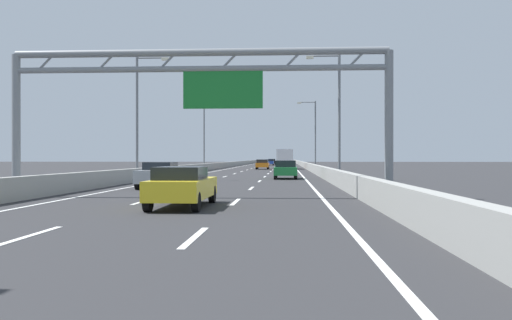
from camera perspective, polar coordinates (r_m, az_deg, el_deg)
The scene contains 52 objects.
ground_plane at distance 98.67m, azimuth 1.14°, elevation -0.75°, with size 260.00×260.00×0.00m, color #2D2D30.
lane_dash_left_1 at distance 12.52m, azimuth -23.26°, elevation -7.54°, with size 0.16×3.00×0.01m, color white.
lane_dash_left_2 at distance 20.91m, azimuth -12.12°, elevation -4.40°, with size 0.16×3.00×0.01m, color white.
lane_dash_left_3 at distance 29.66m, azimuth -7.48°, elevation -3.03°, with size 0.16×3.00×0.01m, color white.
lane_dash_left_4 at distance 38.53m, azimuth -4.97°, elevation -2.28°, with size 0.16×3.00×0.01m, color white.
lane_dash_left_5 at distance 47.44m, azimuth -3.40°, elevation -1.81°, with size 0.16×3.00×0.01m, color white.
lane_dash_left_6 at distance 56.39m, azimuth -2.33°, elevation -1.48°, with size 0.16×3.00×0.01m, color white.
lane_dash_left_7 at distance 65.35m, azimuth -1.55°, elevation -1.25°, with size 0.16×3.00×0.01m, color white.
lane_dash_left_8 at distance 74.32m, azimuth -0.96°, elevation -1.07°, with size 0.16×3.00×0.01m, color white.
lane_dash_left_9 at distance 83.29m, azimuth -0.50°, elevation -0.93°, with size 0.16×3.00×0.01m, color white.
lane_dash_left_10 at distance 92.27m, azimuth -0.13°, elevation -0.82°, with size 0.16×3.00×0.01m, color white.
lane_dash_left_11 at distance 101.25m, azimuth 0.18°, elevation -0.72°, with size 0.16×3.00×0.01m, color white.
lane_dash_left_12 at distance 110.24m, azimuth 0.44°, elevation -0.65°, with size 0.16×3.00×0.01m, color white.
lane_dash_left_13 at distance 119.23m, azimuth 0.65°, elevation -0.58°, with size 0.16×3.00×0.01m, color white.
lane_dash_left_14 at distance 128.22m, azimuth 0.84°, elevation -0.52°, with size 0.16×3.00×0.01m, color white.
lane_dash_left_15 at distance 137.21m, azimuth 1.00°, elevation -0.47°, with size 0.16×3.00×0.01m, color white.
lane_dash_left_16 at distance 146.20m, azimuth 1.15°, elevation -0.43°, with size 0.16×3.00×0.01m, color white.
lane_dash_left_17 at distance 155.20m, azimuth 1.27°, elevation -0.39°, with size 0.16×3.00×0.01m, color white.
lane_dash_right_1 at distance 11.38m, azimuth -6.66°, elevation -8.29°, with size 0.16×3.00×0.01m, color white.
lane_dash_right_2 at distance 20.25m, azimuth -2.23°, elevation -4.55°, with size 0.16×3.00×0.01m, color white.
lane_dash_right_3 at distance 29.20m, azimuth -0.52°, elevation -3.08°, with size 0.16×3.00×0.01m, color white.
lane_dash_right_4 at distance 38.18m, azimuth 0.39°, elevation -2.30°, with size 0.16×3.00×0.01m, color white.
lane_dash_right_5 at distance 47.16m, azimuth 0.95°, elevation -1.82°, with size 0.16×3.00×0.01m, color white.
lane_dash_right_6 at distance 56.15m, azimuth 1.33°, elevation -1.49°, with size 0.16×3.00×0.01m, color white.
lane_dash_right_7 at distance 65.14m, azimuth 1.61°, elevation -1.25°, with size 0.16×3.00×0.01m, color white.
lane_dash_right_8 at distance 74.13m, azimuth 1.81°, elevation -1.07°, with size 0.16×3.00×0.01m, color white.
lane_dash_right_9 at distance 83.13m, azimuth 1.98°, elevation -0.93°, with size 0.16×3.00×0.01m, color white.
lane_dash_right_10 at distance 92.12m, azimuth 2.11°, elevation -0.82°, with size 0.16×3.00×0.01m, color white.
lane_dash_right_11 at distance 101.12m, azimuth 2.22°, elevation -0.73°, with size 0.16×3.00×0.01m, color white.
lane_dash_right_12 at distance 110.12m, azimuth 2.31°, elevation -0.65°, with size 0.16×3.00×0.01m, color white.
lane_dash_right_13 at distance 119.12m, azimuth 2.38°, elevation -0.58°, with size 0.16×3.00×0.01m, color white.
lane_dash_right_14 at distance 128.11m, azimuth 2.45°, elevation -0.52°, with size 0.16×3.00×0.01m, color white.
lane_dash_right_15 at distance 137.11m, azimuth 2.51°, elevation -0.47°, with size 0.16×3.00×0.01m, color white.
lane_dash_right_16 at distance 146.11m, azimuth 2.56°, elevation -0.43°, with size 0.16×3.00×0.01m, color white.
lane_dash_right_17 at distance 155.11m, azimuth 2.60°, elevation -0.39°, with size 0.16×3.00×0.01m, color white.
edge_line_left at distance 87.07m, azimuth -2.61°, elevation -0.88°, with size 0.16×176.00×0.01m, color white.
edge_line_right at distance 86.62m, azimuth 4.31°, elevation -0.89°, with size 0.16×176.00×0.01m, color white.
barrier_left at distance 109.12m, azimuth -2.28°, elevation -0.41°, with size 0.45×220.00×0.95m.
barrier_right at distance 108.64m, azimuth 4.98°, elevation -0.41°, with size 0.45×220.00×0.95m.
sign_gantry at distance 22.85m, azimuth -5.88°, elevation 8.16°, with size 16.43×0.36×6.36m.
streetlamp_left_mid at distance 41.50m, azimuth -12.43°, elevation 5.35°, with size 2.58×0.28×9.50m.
streetlamp_right_mid at distance 40.13m, azimuth 8.66°, elevation 5.52°, with size 2.58×0.28×9.50m.
streetlamp_left_far at distance 73.60m, azimuth -5.46°, elevation 3.11°, with size 2.58×0.28×9.50m.
streetlamp_right_far at distance 72.83m, azimuth 6.25°, elevation 3.14°, with size 2.58×0.28×9.50m.
green_car at distance 42.72m, azimuth 3.21°, elevation -1.03°, with size 1.83×4.64×1.48m.
blue_car at distance 119.31m, azimuth 1.49°, elevation -0.24°, with size 1.82×4.23×1.37m.
black_car at distance 128.79m, azimuth 1.72°, elevation -0.19°, with size 1.89×4.29×1.45m.
silver_car at distance 30.14m, azimuth -10.36°, elevation -1.54°, with size 1.77×4.41×1.46m.
orange_car at distance 78.57m, azimuth 0.71°, elevation -0.45°, with size 1.88×4.68×1.46m.
yellow_car at distance 18.31m, azimuth -7.94°, elevation -2.79°, with size 1.74×4.66×1.39m.
white_car at distance 115.78m, azimuth 3.35°, elevation -0.23°, with size 1.76×4.19×1.52m.
box_truck at distance 80.17m, azimuth 3.14°, elevation 0.19°, with size 2.40×8.22×2.97m.
Camera 1 is at (3.75, 1.41, 1.69)m, focal length 37.00 mm.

